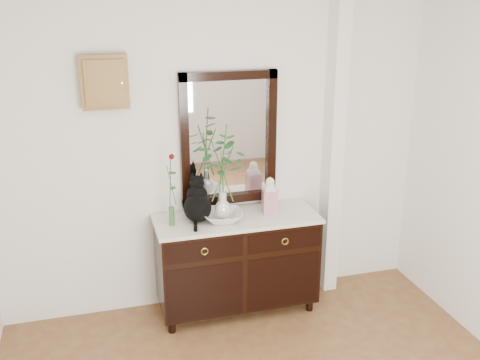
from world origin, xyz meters
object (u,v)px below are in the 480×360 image
object	(u,v)px
sideboard	(237,259)
lotus_bowl	(223,216)
cat	(197,199)
ginger_jar	(270,195)

from	to	relation	value
sideboard	lotus_bowl	xyz separation A→B (m)	(-0.13, -0.05, 0.41)
sideboard	cat	bearing A→B (deg)	175.41
cat	lotus_bowl	world-z (taller)	cat
lotus_bowl	ginger_jar	size ratio (longest dim) A/B	1.01
cat	lotus_bowl	bearing A→B (deg)	-9.71
cat	lotus_bowl	size ratio (longest dim) A/B	1.14
lotus_bowl	cat	bearing A→B (deg)	159.24
sideboard	ginger_jar	size ratio (longest dim) A/B	4.25
sideboard	cat	xyz separation A→B (m)	(-0.31, 0.03, 0.56)
ginger_jar	sideboard	bearing A→B (deg)	-176.45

